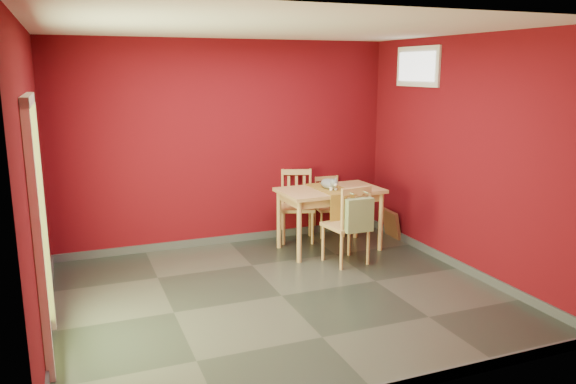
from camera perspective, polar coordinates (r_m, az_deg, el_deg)
name	(u,v)px	position (r m, az deg, el deg)	size (l,w,h in m)	color
ground	(282,296)	(5.96, -0.65, -10.49)	(4.50, 4.50, 0.00)	#2D342D
room_shell	(282,291)	(5.94, -0.65, -10.05)	(4.50, 4.50, 4.50)	#5B0910
doorway	(38,223)	(4.89, -24.06, -2.86)	(0.06, 1.01, 2.13)	#B7D838
window	(417,67)	(7.43, 13.01, 12.32)	(0.05, 0.90, 0.50)	white
outlet_plate	(335,211)	(8.21, 4.80, -1.89)	(0.08, 0.01, 0.12)	silver
dining_table	(330,196)	(7.26, 4.28, -0.46)	(1.33, 0.81, 0.81)	tan
table_runner	(334,195)	(7.14, 4.73, -0.34)	(0.40, 0.77, 0.39)	olive
chair_far_left	(297,205)	(7.72, 0.92, -1.29)	(0.57, 0.57, 0.97)	tan
chair_far_right	(329,205)	(8.01, 4.14, -1.36)	(0.43, 0.43, 0.82)	tan
chair_near	(348,224)	(6.79, 6.12, -3.23)	(0.52, 0.52, 0.98)	tan
tote_bag	(359,215)	(6.56, 7.24, -2.34)	(0.33, 0.20, 0.47)	#778756
cat	(329,182)	(7.22, 4.16, 1.03)	(0.19, 0.36, 0.18)	slate
picture_frame	(391,224)	(8.02, 10.45, -3.19)	(0.14, 0.39, 0.39)	brown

